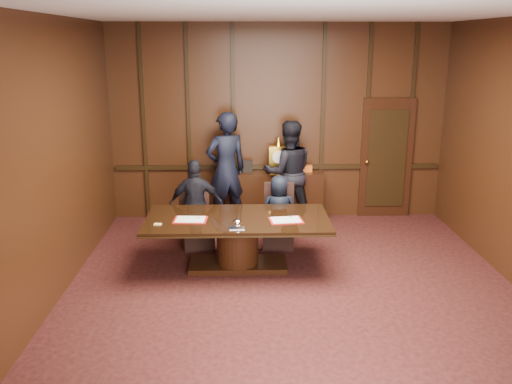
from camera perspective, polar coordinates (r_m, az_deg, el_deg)
room at (r=6.55m, az=4.84°, el=2.70°), size 7.00×7.04×3.50m
sideboard at (r=9.86m, az=2.33°, el=-0.24°), size 1.60×0.45×1.54m
conference_table at (r=7.78m, az=-1.96°, el=-4.47°), size 2.62×1.32×0.76m
folder_left at (r=7.63m, az=-6.92°, el=-2.92°), size 0.48×0.36×0.02m
folder_right at (r=7.57m, az=3.15°, el=-2.98°), size 0.50×0.38×0.02m
inkstand at (r=7.25m, az=-2.00°, el=-3.43°), size 0.20×0.14×0.12m
notepad at (r=7.52m, az=-10.31°, el=-3.36°), size 0.11×0.09×0.01m
chair_left at (r=8.70m, az=-6.25°, el=-3.84°), size 0.58×0.58×0.99m
chair_right at (r=8.70m, az=2.40°, el=-3.78°), size 0.52×0.52×0.99m
signatory_left at (r=8.50m, az=-6.33°, el=-1.34°), size 0.85×0.39×1.43m
signatory_right at (r=8.53m, az=2.44°, el=-2.09°), size 0.58×0.38×1.17m
witness_left at (r=9.50m, az=-3.15°, el=2.40°), size 0.87×0.73×2.02m
witness_right at (r=9.60m, az=3.43°, el=2.03°), size 0.97×0.79×1.86m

